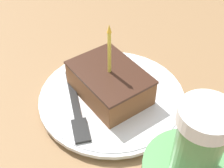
{
  "coord_description": "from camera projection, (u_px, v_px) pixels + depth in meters",
  "views": [
    {
      "loc": [
        0.23,
        0.33,
        0.39
      ],
      "look_at": [
        0.01,
        0.02,
        0.04
      ],
      "focal_mm": 50.0,
      "sensor_mm": 36.0,
      "label": 1
    }
  ],
  "objects": [
    {
      "name": "cake_slice",
      "position": [
        110.0,
        83.0,
        0.51
      ],
      "size": [
        0.09,
        0.13,
        0.14
      ],
      "color": "brown",
      "rests_on": "plate"
    },
    {
      "name": "plate",
      "position": [
        112.0,
        98.0,
        0.53
      ],
      "size": [
        0.25,
        0.25,
        0.02
      ],
      "color": "silver",
      "rests_on": "ground_plane"
    },
    {
      "name": "fork",
      "position": [
        76.0,
        109.0,
        0.5
      ],
      "size": [
        0.08,
        0.16,
        0.0
      ],
      "color": "#262626",
      "rests_on": "plate"
    },
    {
      "name": "ground_plane",
      "position": [
        108.0,
        101.0,
        0.57
      ],
      "size": [
        2.4,
        2.4,
        0.04
      ],
      "color": "olive",
      "rests_on": "ground"
    }
  ]
}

